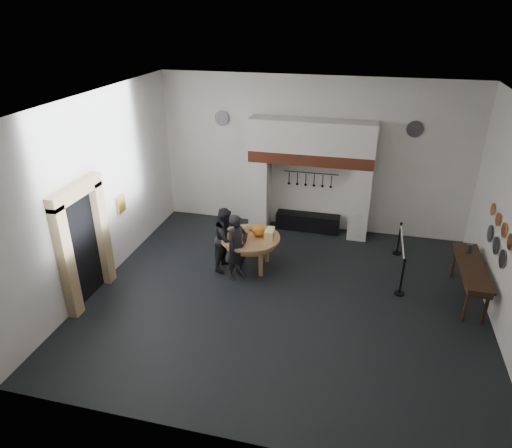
% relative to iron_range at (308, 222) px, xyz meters
% --- Properties ---
extents(floor, '(9.00, 8.00, 0.02)m').
position_rel_iron_range_xyz_m(floor, '(0.00, -3.72, -0.25)').
color(floor, black).
rests_on(floor, ground).
extents(ceiling, '(9.00, 8.00, 0.02)m').
position_rel_iron_range_xyz_m(ceiling, '(0.00, -3.72, 4.25)').
color(ceiling, silver).
rests_on(ceiling, wall_back).
extents(wall_back, '(9.00, 0.02, 4.50)m').
position_rel_iron_range_xyz_m(wall_back, '(0.00, 0.28, 2.00)').
color(wall_back, white).
rests_on(wall_back, floor).
extents(wall_front, '(9.00, 0.02, 4.50)m').
position_rel_iron_range_xyz_m(wall_front, '(0.00, -7.72, 2.00)').
color(wall_front, white).
rests_on(wall_front, floor).
extents(wall_left, '(0.02, 8.00, 4.50)m').
position_rel_iron_range_xyz_m(wall_left, '(-4.50, -3.72, 2.00)').
color(wall_left, white).
rests_on(wall_left, floor).
extents(chimney_pier_left, '(0.55, 0.70, 2.15)m').
position_rel_iron_range_xyz_m(chimney_pier_left, '(-1.48, -0.07, 0.82)').
color(chimney_pier_left, silver).
rests_on(chimney_pier_left, floor).
extents(chimney_pier_right, '(0.55, 0.70, 2.15)m').
position_rel_iron_range_xyz_m(chimney_pier_right, '(1.48, -0.07, 0.82)').
color(chimney_pier_right, silver).
rests_on(chimney_pier_right, floor).
extents(hearth_brick_band, '(3.50, 0.72, 0.32)m').
position_rel_iron_range_xyz_m(hearth_brick_band, '(0.00, -0.07, 2.06)').
color(hearth_brick_band, '#9E442B').
rests_on(hearth_brick_band, chimney_pier_left).
extents(chimney_hood, '(3.50, 0.70, 0.90)m').
position_rel_iron_range_xyz_m(chimney_hood, '(0.00, -0.07, 2.67)').
color(chimney_hood, silver).
rests_on(chimney_hood, hearth_brick_band).
extents(iron_range, '(1.90, 0.45, 0.50)m').
position_rel_iron_range_xyz_m(iron_range, '(0.00, 0.00, 0.00)').
color(iron_range, black).
rests_on(iron_range, floor).
extents(utensil_rail, '(1.60, 0.02, 0.02)m').
position_rel_iron_range_xyz_m(utensil_rail, '(0.00, 0.20, 1.50)').
color(utensil_rail, black).
rests_on(utensil_rail, wall_back).
extents(door_recess, '(0.04, 1.10, 2.50)m').
position_rel_iron_range_xyz_m(door_recess, '(-4.47, -4.72, 1.00)').
color(door_recess, black).
rests_on(door_recess, floor).
extents(door_jamb_near, '(0.22, 0.30, 2.60)m').
position_rel_iron_range_xyz_m(door_jamb_near, '(-4.38, -5.42, 1.05)').
color(door_jamb_near, tan).
rests_on(door_jamb_near, floor).
extents(door_jamb_far, '(0.22, 0.30, 2.60)m').
position_rel_iron_range_xyz_m(door_jamb_far, '(-4.38, -4.02, 1.05)').
color(door_jamb_far, tan).
rests_on(door_jamb_far, floor).
extents(door_lintel, '(0.22, 1.70, 0.30)m').
position_rel_iron_range_xyz_m(door_lintel, '(-4.38, -4.72, 2.40)').
color(door_lintel, tan).
rests_on(door_lintel, door_jamb_near).
extents(wall_plaque, '(0.05, 0.34, 0.44)m').
position_rel_iron_range_xyz_m(wall_plaque, '(-4.45, -2.92, 1.35)').
color(wall_plaque, gold).
rests_on(wall_plaque, wall_left).
extents(work_table, '(1.63, 1.63, 0.07)m').
position_rel_iron_range_xyz_m(work_table, '(-1.14, -2.53, 0.59)').
color(work_table, tan).
rests_on(work_table, floor).
extents(pumpkin, '(0.36, 0.36, 0.31)m').
position_rel_iron_range_xyz_m(pumpkin, '(-0.94, -2.43, 0.78)').
color(pumpkin, orange).
rests_on(pumpkin, work_table).
extents(cheese_block_big, '(0.22, 0.22, 0.24)m').
position_rel_iron_range_xyz_m(cheese_block_big, '(-0.64, -2.58, 0.74)').
color(cheese_block_big, '#FFF098').
rests_on(cheese_block_big, work_table).
extents(cheese_block_small, '(0.18, 0.18, 0.20)m').
position_rel_iron_range_xyz_m(cheese_block_small, '(-0.66, -2.28, 0.72)').
color(cheese_block_small, '#EFEE8F').
rests_on(cheese_block_small, work_table).
extents(wicker_basket, '(0.34, 0.34, 0.22)m').
position_rel_iron_range_xyz_m(wicker_basket, '(-1.29, -2.68, 0.73)').
color(wicker_basket, olive).
rests_on(wicker_basket, work_table).
extents(bread_loaf, '(0.31, 0.18, 0.13)m').
position_rel_iron_range_xyz_m(bread_loaf, '(-1.24, -2.18, 0.69)').
color(bread_loaf, '#9E6D38').
rests_on(bread_loaf, work_table).
extents(visitor_near, '(0.67, 0.74, 1.70)m').
position_rel_iron_range_xyz_m(visitor_near, '(-1.33, -3.10, 0.60)').
color(visitor_near, black).
rests_on(visitor_near, floor).
extents(visitor_far, '(0.75, 0.90, 1.67)m').
position_rel_iron_range_xyz_m(visitor_far, '(-1.73, -2.70, 0.58)').
color(visitor_far, black).
rests_on(visitor_far, floor).
extents(side_table, '(0.55, 2.20, 0.06)m').
position_rel_iron_range_xyz_m(side_table, '(4.10, -2.72, 0.62)').
color(side_table, '#372114').
rests_on(side_table, floor).
extents(pewter_jug, '(0.12, 0.12, 0.22)m').
position_rel_iron_range_xyz_m(pewter_jug, '(4.10, -2.12, 0.76)').
color(pewter_jug, '#525156').
rests_on(pewter_jug, side_table).
extents(copper_pan_a, '(0.03, 0.34, 0.34)m').
position_rel_iron_range_xyz_m(copper_pan_a, '(4.46, -3.52, 1.70)').
color(copper_pan_a, '#C6662D').
rests_on(copper_pan_a, wall_right).
extents(copper_pan_b, '(0.03, 0.32, 0.32)m').
position_rel_iron_range_xyz_m(copper_pan_b, '(4.46, -2.97, 1.70)').
color(copper_pan_b, '#C6662D').
rests_on(copper_pan_b, wall_right).
extents(copper_pan_c, '(0.03, 0.30, 0.30)m').
position_rel_iron_range_xyz_m(copper_pan_c, '(4.46, -2.42, 1.70)').
color(copper_pan_c, '#C6662D').
rests_on(copper_pan_c, wall_right).
extents(copper_pan_d, '(0.03, 0.28, 0.28)m').
position_rel_iron_range_xyz_m(copper_pan_d, '(4.46, -1.87, 1.70)').
color(copper_pan_d, '#C6662D').
rests_on(copper_pan_d, wall_right).
extents(pewter_plate_left, '(0.03, 0.40, 0.40)m').
position_rel_iron_range_xyz_m(pewter_plate_left, '(4.46, -3.32, 1.20)').
color(pewter_plate_left, '#4C4C51').
rests_on(pewter_plate_left, wall_right).
extents(pewter_plate_mid, '(0.03, 0.40, 0.40)m').
position_rel_iron_range_xyz_m(pewter_plate_mid, '(4.46, -2.72, 1.20)').
color(pewter_plate_mid, '#4C4C51').
rests_on(pewter_plate_mid, wall_right).
extents(pewter_plate_right, '(0.03, 0.40, 0.40)m').
position_rel_iron_range_xyz_m(pewter_plate_right, '(4.46, -2.12, 1.20)').
color(pewter_plate_right, '#4C4C51').
rests_on(pewter_plate_right, wall_right).
extents(pewter_plate_back_left, '(0.44, 0.03, 0.44)m').
position_rel_iron_range_xyz_m(pewter_plate_back_left, '(-2.70, 0.24, 2.95)').
color(pewter_plate_back_left, '#4C4C51').
rests_on(pewter_plate_back_left, wall_back).
extents(pewter_plate_back_right, '(0.44, 0.03, 0.44)m').
position_rel_iron_range_xyz_m(pewter_plate_back_right, '(2.70, 0.24, 2.95)').
color(pewter_plate_back_right, '#4C4C51').
rests_on(pewter_plate_back_right, wall_back).
extents(barrier_post_near, '(0.05, 0.05, 0.90)m').
position_rel_iron_range_xyz_m(barrier_post_near, '(2.61, -2.90, 0.20)').
color(barrier_post_near, black).
rests_on(barrier_post_near, floor).
extents(barrier_post_far, '(0.05, 0.05, 0.90)m').
position_rel_iron_range_xyz_m(barrier_post_far, '(2.61, -0.90, 0.20)').
color(barrier_post_far, black).
rests_on(barrier_post_far, floor).
extents(barrier_rope, '(0.04, 2.00, 0.04)m').
position_rel_iron_range_xyz_m(barrier_rope, '(2.61, -1.90, 0.60)').
color(barrier_rope, white).
rests_on(barrier_rope, barrier_post_near).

